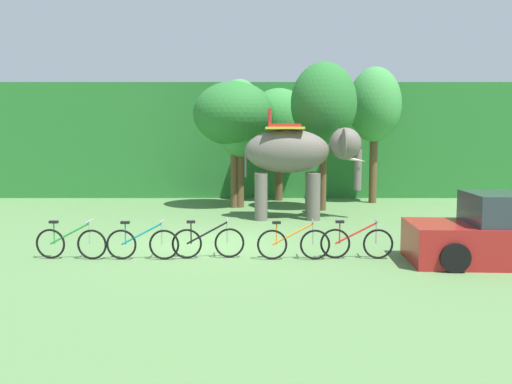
{
  "coord_description": "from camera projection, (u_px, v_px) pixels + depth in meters",
  "views": [
    {
      "loc": [
        1.3,
        -13.76,
        2.89
      ],
      "look_at": [
        1.34,
        1.0,
        1.3
      ],
      "focal_mm": 37.06,
      "sensor_mm": 36.0,
      "label": 1
    }
  ],
  "objects": [
    {
      "name": "ground_plane",
      "position": [
        206.0,
        245.0,
        13.98
      ],
      "size": [
        80.0,
        80.0,
        0.0
      ],
      "primitive_type": "plane",
      "color": "#567F47"
    },
    {
      "name": "foliage_hedge",
      "position": [
        229.0,
        140.0,
        27.03
      ],
      "size": [
        36.0,
        6.0,
        5.27
      ],
      "primitive_type": "cube",
      "color": "#28702D",
      "rests_on": "ground"
    },
    {
      "name": "tree_center_right",
      "position": [
        232.0,
        114.0,
        20.77
      ],
      "size": [
        3.19,
        3.19,
        5.0
      ],
      "color": "brown",
      "rests_on": "ground"
    },
    {
      "name": "tree_left",
      "position": [
        238.0,
        120.0,
        20.9
      ],
      "size": [
        2.04,
        2.04,
        5.09
      ],
      "color": "brown",
      "rests_on": "ground"
    },
    {
      "name": "tree_center",
      "position": [
        277.0,
        121.0,
        23.14
      ],
      "size": [
        2.76,
        2.76,
        4.93
      ],
      "color": "brown",
      "rests_on": "ground"
    },
    {
      "name": "tree_far_right",
      "position": [
        322.0,
        104.0,
        19.98
      ],
      "size": [
        2.5,
        2.5,
        5.64
      ],
      "color": "brown",
      "rests_on": "ground"
    },
    {
      "name": "tree_right",
      "position": [
        373.0,
        106.0,
        22.26
      ],
      "size": [
        2.22,
        2.22,
        5.75
      ],
      "color": "brown",
      "rests_on": "ground"
    },
    {
      "name": "elephant",
      "position": [
        295.0,
        155.0,
        18.16
      ],
      "size": [
        4.14,
        2.08,
        3.78
      ],
      "color": "#665E56",
      "rests_on": "ground"
    },
    {
      "name": "bike_green",
      "position": [
        69.0,
        243.0,
        12.33
      ],
      "size": [
        1.71,
        0.52,
        0.92
      ],
      "color": "black",
      "rests_on": "ground"
    },
    {
      "name": "bike_teal",
      "position": [
        141.0,
        243.0,
        12.28
      ],
      "size": [
        1.71,
        0.52,
        0.92
      ],
      "color": "black",
      "rests_on": "ground"
    },
    {
      "name": "bike_black",
      "position": [
        207.0,
        242.0,
        12.42
      ],
      "size": [
        1.71,
        0.52,
        0.92
      ],
      "color": "black",
      "rests_on": "ground"
    },
    {
      "name": "bike_orange",
      "position": [
        292.0,
        243.0,
        12.29
      ],
      "size": [
        1.71,
        0.52,
        0.92
      ],
      "color": "black",
      "rests_on": "ground"
    },
    {
      "name": "bike_red",
      "position": [
        355.0,
        242.0,
        12.39
      ],
      "size": [
        1.71,
        0.52,
        0.92
      ],
      "color": "black",
      "rests_on": "ground"
    },
    {
      "name": "parked_car",
      "position": [
        505.0,
        235.0,
        11.93
      ],
      "size": [
        4.29,
        2.16,
        1.6
      ],
      "color": "#A51E1E",
      "rests_on": "ground"
    }
  ]
}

